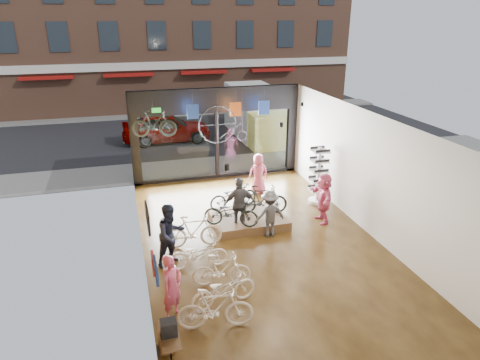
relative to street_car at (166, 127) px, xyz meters
name	(u,v)px	position (x,y,z in m)	size (l,w,h in m)	color
ground_plane	(262,245)	(1.45, -12.00, -0.82)	(7.00, 12.00, 0.04)	black
ceiling	(264,121)	(1.45, -12.00, 3.02)	(7.00, 12.00, 0.04)	black
wall_left	(138,200)	(-2.07, -12.00, 1.10)	(0.04, 12.00, 3.80)	olive
wall_right	(371,175)	(4.97, -12.00, 1.10)	(0.04, 12.00, 3.80)	beige
wall_back	(382,322)	(1.45, -18.02, 1.10)	(7.00, 0.04, 3.80)	beige
storefront	(217,134)	(1.45, -6.00, 1.10)	(7.00, 0.26, 3.80)	black
exit_sign	(156,110)	(-0.95, -6.12, 2.25)	(0.35, 0.06, 0.18)	#198C26
street_road	(185,127)	(1.45, 3.00, -0.81)	(30.00, 18.00, 0.02)	black
sidewalk_near	(212,166)	(1.45, -4.80, -0.74)	(30.00, 2.40, 0.12)	slate
sidewalk_far	(176,113)	(1.45, 7.00, -0.74)	(30.00, 2.00, 0.12)	slate
opposite_building	(166,7)	(1.45, 9.50, 6.20)	(26.00, 5.00, 14.00)	brown
street_car	(166,127)	(0.00, 0.00, 0.00)	(1.88, 4.68, 1.60)	gray
box_truck	(260,115)	(4.98, -1.00, 0.57)	(2.32, 6.95, 2.74)	silver
floor_bike_1	(215,309)	(-0.71, -15.24, -0.28)	(0.48, 1.71, 1.03)	beige
floor_bike_2	(224,289)	(-0.35, -14.50, -0.36)	(0.58, 1.66, 0.87)	beige
floor_bike_3	(222,270)	(-0.20, -13.71, -0.34)	(0.43, 1.51, 0.91)	beige
floor_bike_4	(199,254)	(-0.62, -12.75, -0.38)	(0.56, 1.60, 0.84)	beige
floor_bike_5	(193,231)	(-0.55, -11.57, -0.28)	(0.48, 1.72, 1.03)	beige
display_platform	(248,220)	(1.44, -10.57, -0.65)	(2.40, 1.80, 0.30)	#4E3E23
display_bike_left	(231,213)	(0.72, -11.12, -0.05)	(0.60, 1.72, 0.90)	black
display_bike_mid	(262,199)	(1.93, -10.53, 0.01)	(0.47, 1.68, 1.01)	black
display_bike_right	(233,196)	(1.12, -9.86, -0.05)	(0.60, 1.71, 0.90)	black
customer_0	(172,287)	(-1.55, -14.61, 0.00)	(0.58, 0.38, 1.60)	#CC4C72
customer_1	(171,235)	(-1.29, -12.33, 0.11)	(0.88, 0.68, 1.81)	#161C33
customer_2	(240,204)	(1.07, -10.88, 0.09)	(1.04, 0.44, 1.78)	#3F3F44
customer_3	(270,214)	(1.84, -11.56, -0.03)	(0.99, 0.57, 1.53)	#3F3F44
customer_4	(258,174)	(2.58, -8.13, -0.01)	(0.77, 0.50, 1.58)	#CC4C72
customer_5	(323,198)	(3.89, -11.07, 0.06)	(1.58, 0.50, 1.71)	#CC4C72
sunglasses_rack	(318,175)	(4.40, -9.59, 0.26)	(0.63, 0.51, 2.12)	white
wall_merch	(157,295)	(-1.93, -15.50, 0.50)	(0.40, 2.40, 2.60)	navy
penny_farthing	(225,125)	(1.56, -7.06, 1.70)	(1.87, 0.06, 1.50)	black
hung_bike	(154,124)	(-1.21, -7.80, 2.13)	(0.45, 1.58, 0.95)	black
jersey_left	(193,112)	(0.36, -6.80, 2.25)	(0.45, 0.03, 0.55)	#1E3F99
jersey_mid	(236,109)	(2.05, -6.80, 2.25)	(0.45, 0.03, 0.55)	#CC5919
jersey_right	(264,108)	(3.22, -6.80, 2.25)	(0.45, 0.03, 0.55)	#1E3F99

